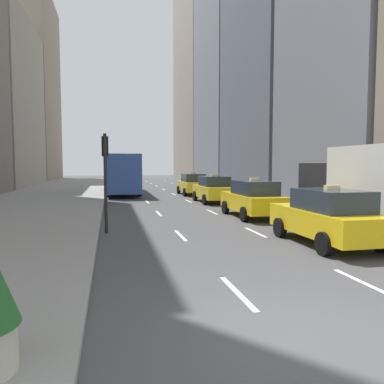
% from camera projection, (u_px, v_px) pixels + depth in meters
% --- Properties ---
extents(ground_plane, '(160.00, 160.00, 0.00)m').
position_uv_depth(ground_plane, '(297.00, 338.00, 5.38)').
color(ground_plane, '#474749').
extents(sidewalk_left, '(8.00, 66.00, 0.15)m').
position_uv_depth(sidewalk_left, '(54.00, 194.00, 30.17)').
color(sidewalk_left, gray).
rests_on(sidewalk_left, ground).
extents(lane_markings, '(5.72, 56.00, 0.01)m').
position_uv_depth(lane_markings, '(180.00, 197.00, 28.34)').
color(lane_markings, white).
rests_on(lane_markings, ground).
extents(building_row_right, '(6.00, 64.28, 35.67)m').
position_uv_depth(building_row_right, '(246.00, 40.00, 40.26)').
color(building_row_right, gray).
rests_on(building_row_right, ground).
extents(taxi_lead, '(2.02, 4.40, 1.87)m').
position_uv_depth(taxi_lead, '(193.00, 184.00, 30.55)').
color(taxi_lead, yellow).
rests_on(taxi_lead, ground).
extents(taxi_second, '(2.02, 4.40, 1.87)m').
position_uv_depth(taxi_second, '(253.00, 199.00, 17.67)').
color(taxi_second, yellow).
rests_on(taxi_second, ground).
extents(taxi_third, '(2.02, 4.40, 1.87)m').
position_uv_depth(taxi_third, '(327.00, 217.00, 11.62)').
color(taxi_third, yellow).
rests_on(taxi_third, ground).
extents(taxi_fourth, '(2.02, 4.40, 1.87)m').
position_uv_depth(taxi_fourth, '(213.00, 189.00, 24.43)').
color(taxi_fourth, yellow).
rests_on(taxi_fourth, ground).
extents(city_bus, '(2.80, 11.61, 3.25)m').
position_uv_depth(city_bus, '(122.00, 173.00, 31.97)').
color(city_bus, '#2D519E').
rests_on(city_bus, ground).
extents(traffic_light_pole, '(0.24, 0.42, 3.60)m').
position_uv_depth(traffic_light_pole, '(105.00, 167.00, 13.52)').
color(traffic_light_pole, black).
rests_on(traffic_light_pole, ground).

